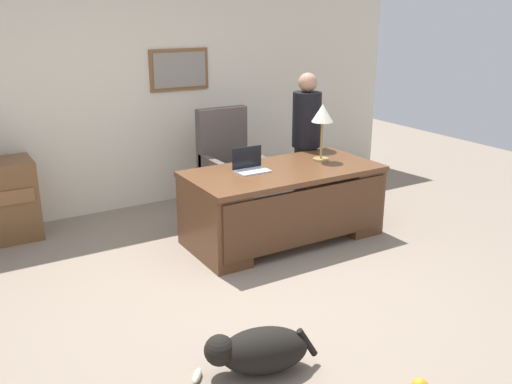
% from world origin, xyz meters
% --- Properties ---
extents(ground_plane, '(12.00, 12.00, 0.00)m').
position_xyz_m(ground_plane, '(0.00, 0.00, 0.00)').
color(ground_plane, gray).
extents(back_wall, '(7.00, 0.16, 2.70)m').
position_xyz_m(back_wall, '(0.00, 2.60, 1.35)').
color(back_wall, beige).
rests_on(back_wall, ground_plane).
extents(desk, '(1.92, 0.94, 0.74)m').
position_xyz_m(desk, '(0.77, 0.79, 0.40)').
color(desk, brown).
rests_on(desk, ground_plane).
extents(armchair, '(0.60, 0.59, 1.18)m').
position_xyz_m(armchair, '(0.69, 1.81, 0.51)').
color(armchair, '#564C47').
rests_on(armchair, ground_plane).
extents(person_standing, '(0.32, 0.32, 1.57)m').
position_xyz_m(person_standing, '(1.47, 1.42, 0.81)').
color(person_standing, '#262323').
rests_on(person_standing, ground_plane).
extents(dog_lying, '(0.72, 0.47, 0.30)m').
position_xyz_m(dog_lying, '(-0.58, -0.94, 0.16)').
color(dog_lying, black).
rests_on(dog_lying, ground_plane).
extents(laptop, '(0.32, 0.22, 0.22)m').
position_xyz_m(laptop, '(0.45, 0.93, 0.79)').
color(laptop, '#B2B5BA').
rests_on(laptop, desk).
extents(desk_lamp, '(0.22, 0.22, 0.59)m').
position_xyz_m(desk_lamp, '(1.28, 0.88, 1.19)').
color(desk_lamp, '#9E8447').
rests_on(desk_lamp, desk).
extents(dog_toy_bone, '(0.13, 0.15, 0.05)m').
position_xyz_m(dog_toy_bone, '(-0.96, -0.81, 0.03)').
color(dog_toy_bone, beige).
rests_on(dog_toy_bone, ground_plane).
extents(dog_toy_plush, '(0.13, 0.19, 0.05)m').
position_xyz_m(dog_toy_plush, '(-0.30, -0.75, 0.03)').
color(dog_toy_plush, green).
rests_on(dog_toy_plush, ground_plane).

